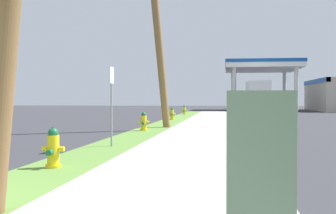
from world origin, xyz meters
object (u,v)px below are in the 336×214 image
at_px(fire_hydrant_fourth, 184,110).
at_px(truck_tan_at_forecourt, 257,98).
at_px(utility_pole_midground, 156,13).
at_px(street_sign_post, 111,90).
at_px(fire_hydrant_nearest, 53,150).
at_px(utility_cabinet, 259,177).
at_px(fire_hydrant_third, 172,114).
at_px(car_navy_by_near_pump, 244,105).
at_px(fire_hydrant_second, 144,122).

xyz_separation_m(fire_hydrant_fourth, truck_tan_at_forecourt, (6.41, 9.82, 1.04)).
distance_m(utility_pole_midground, street_sign_post, 8.05).
bearing_deg(utility_pole_midground, fire_hydrant_nearest, -90.82).
xyz_separation_m(fire_hydrant_nearest, utility_cabinet, (3.43, -3.99, 0.30)).
bearing_deg(fire_hydrant_third, car_navy_by_near_pump, 76.64).
height_order(fire_hydrant_second, utility_cabinet, utility_cabinet).
relative_size(fire_hydrant_third, car_navy_by_near_pump, 0.17).
bearing_deg(fire_hydrant_nearest, utility_cabinet, -49.34).
xyz_separation_m(utility_pole_midground, utility_cabinet, (3.27, -14.91, -4.35)).
distance_m(street_sign_post, truck_tan_at_forecourt, 33.73).
height_order(fire_hydrant_fourth, utility_pole_midground, utility_pole_midground).
relative_size(fire_hydrant_third, fire_hydrant_fourth, 1.00).
height_order(fire_hydrant_fourth, truck_tan_at_forecourt, truck_tan_at_forecourt).
height_order(fire_hydrant_second, fire_hydrant_third, same).
height_order(car_navy_by_near_pump, truck_tan_at_forecourt, truck_tan_at_forecourt).
distance_m(utility_cabinet, car_navy_by_near_pump, 44.39).
xyz_separation_m(utility_pole_midground, truck_tan_at_forecourt, (6.12, 25.91, -3.61)).
xyz_separation_m(fire_hydrant_third, utility_cabinet, (3.49, -22.39, 0.30)).
bearing_deg(utility_cabinet, fire_hydrant_nearest, 130.66).
xyz_separation_m(utility_pole_midground, car_navy_by_near_pump, (5.00, 29.45, -4.38)).
xyz_separation_m(fire_hydrant_second, truck_tan_at_forecourt, (6.35, 27.50, 1.04)).
relative_size(fire_hydrant_second, fire_hydrant_fourth, 1.00).
xyz_separation_m(utility_pole_midground, street_sign_post, (-0.03, -7.26, -3.47)).
relative_size(utility_cabinet, car_navy_by_near_pump, 0.30).
relative_size(fire_hydrant_fourth, truck_tan_at_forecourt, 0.11).
bearing_deg(utility_pole_midground, car_navy_by_near_pump, 80.36).
height_order(fire_hydrant_second, fire_hydrant_fourth, same).
height_order(utility_pole_midground, utility_cabinet, utility_pole_midground).
height_order(fire_hydrant_nearest, fire_hydrant_second, same).
distance_m(fire_hydrant_third, street_sign_post, 14.80).
xyz_separation_m(fire_hydrant_second, fire_hydrant_fourth, (-0.06, 17.68, 0.00)).
distance_m(fire_hydrant_fourth, car_navy_by_near_pump, 14.37).
relative_size(utility_pole_midground, street_sign_post, 4.62).
height_order(fire_hydrant_nearest, car_navy_by_near_pump, car_navy_by_near_pump).
height_order(utility_cabinet, truck_tan_at_forecourt, truck_tan_at_forecourt).
bearing_deg(fire_hydrant_third, fire_hydrant_nearest, -89.83).
bearing_deg(street_sign_post, car_navy_by_near_pump, 82.19).
distance_m(fire_hydrant_nearest, fire_hydrant_third, 18.40).
distance_m(fire_hydrant_second, truck_tan_at_forecourt, 28.24).
distance_m(car_navy_by_near_pump, truck_tan_at_forecourt, 3.79).
bearing_deg(fire_hydrant_third, truck_tan_at_forecourt, 71.03).
height_order(fire_hydrant_nearest, utility_pole_midground, utility_pole_midground).
distance_m(fire_hydrant_nearest, car_navy_by_near_pump, 40.69).
height_order(fire_hydrant_third, truck_tan_at_forecourt, truck_tan_at_forecourt).
height_order(fire_hydrant_fourth, utility_cabinet, utility_cabinet).
height_order(fire_hydrant_nearest, street_sign_post, street_sign_post).
distance_m(fire_hydrant_second, utility_pole_midground, 4.93).
height_order(utility_pole_midground, street_sign_post, utility_pole_midground).
relative_size(car_navy_by_near_pump, truck_tan_at_forecourt, 0.69).
distance_m(fire_hydrant_third, utility_cabinet, 22.67).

